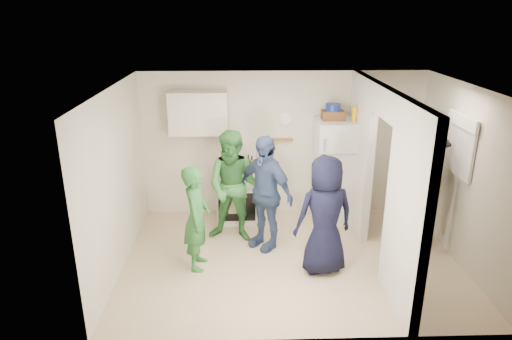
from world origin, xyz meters
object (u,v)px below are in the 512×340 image
(fridge, at_px, (336,171))
(person_denim, at_px, (265,193))
(person_green_center, at_px, (234,187))
(person_navy, at_px, (325,215))
(yellow_cup_stack_top, at_px, (355,114))
(person_green_left, at_px, (196,218))
(stove, at_px, (237,197))
(wicker_basket, at_px, (333,115))
(blue_bowl, at_px, (333,107))
(person_nook, at_px, (418,188))

(fridge, xyz_separation_m, person_denim, (-1.25, -0.91, 0.00))
(person_green_center, height_order, person_denim, person_green_center)
(fridge, height_order, person_navy, fridge)
(yellow_cup_stack_top, xyz_separation_m, person_denim, (-1.47, -0.81, -1.00))
(yellow_cup_stack_top, relative_size, person_green_left, 0.17)
(stove, relative_size, wicker_basket, 2.41)
(blue_bowl, distance_m, person_nook, 1.83)
(wicker_basket, bearing_deg, yellow_cup_stack_top, -25.11)
(yellow_cup_stack_top, bearing_deg, fridge, 155.56)
(blue_bowl, distance_m, person_green_left, 2.87)
(blue_bowl, relative_size, yellow_cup_stack_top, 0.96)
(stove, bearing_deg, person_navy, -54.12)
(person_green_left, bearing_deg, yellow_cup_stack_top, -56.62)
(fridge, height_order, person_green_center, person_green_center)
(fridge, distance_m, person_green_center, 1.83)
(blue_bowl, bearing_deg, fridge, -26.57)
(person_green_center, relative_size, person_nook, 0.91)
(person_green_left, distance_m, person_navy, 1.75)
(stove, distance_m, blue_bowl, 2.20)
(stove, xyz_separation_m, person_denim, (0.42, -0.94, 0.46))
(blue_bowl, bearing_deg, person_nook, -43.88)
(person_green_center, xyz_separation_m, person_nook, (2.71, -0.35, 0.09))
(wicker_basket, height_order, person_navy, wicker_basket)
(yellow_cup_stack_top, bearing_deg, wicker_basket, 154.89)
(person_green_center, bearing_deg, stove, 100.44)
(person_denim, height_order, person_nook, person_nook)
(person_nook, bearing_deg, stove, -77.58)
(stove, xyz_separation_m, person_green_left, (-0.54, -1.50, 0.33))
(yellow_cup_stack_top, bearing_deg, person_nook, -49.26)
(wicker_basket, relative_size, yellow_cup_stack_top, 1.40)
(blue_bowl, relative_size, person_denim, 0.14)
(fridge, height_order, blue_bowl, blue_bowl)
(person_green_left, xyz_separation_m, person_green_center, (0.51, 0.80, 0.13))
(person_green_center, distance_m, person_nook, 2.73)
(fridge, relative_size, person_green_center, 0.99)
(wicker_basket, xyz_separation_m, person_nook, (1.11, -1.07, -0.86))
(yellow_cup_stack_top, distance_m, person_denim, 1.95)
(fridge, height_order, person_denim, person_denim)
(wicker_basket, distance_m, yellow_cup_stack_top, 0.36)
(fridge, height_order, person_green_left, fridge)
(wicker_basket, xyz_separation_m, person_navy, (-0.37, -1.68, -0.99))
(blue_bowl, height_order, yellow_cup_stack_top, blue_bowl)
(blue_bowl, bearing_deg, person_green_left, -144.18)
(yellow_cup_stack_top, height_order, person_green_center, yellow_cup_stack_top)
(wicker_basket, relative_size, person_nook, 0.18)
(stove, height_order, person_green_left, person_green_left)
(stove, bearing_deg, person_nook, -21.37)
(wicker_basket, height_order, person_denim, wicker_basket)
(person_green_left, distance_m, person_nook, 3.26)
(fridge, xyz_separation_m, person_green_center, (-1.70, -0.67, 0.00))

